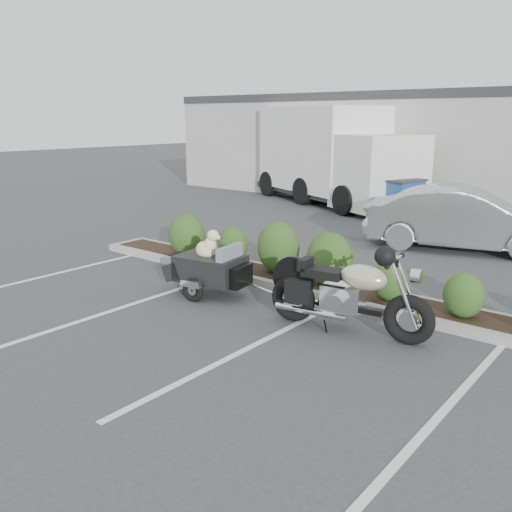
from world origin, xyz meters
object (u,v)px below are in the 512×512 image
Objects in this scene: pet_trailer at (210,267)px; delivery_truck at (334,158)px; dumpster at (390,197)px; motorcycle at (347,295)px; sedan at (465,219)px.

delivery_truck is (-3.89, 10.66, 1.16)m from pet_trailer.
delivery_truck reaches higher than dumpster.
motorcycle is 12.65m from delivery_truck.
delivery_truck is at bearing 168.15° from dumpster.
dumpster is at bearing -1.64° from delivery_truck.
delivery_truck is at bearing 113.38° from motorcycle.
pet_trailer is at bearing -46.47° from delivery_truck.
motorcycle is at bearing -54.67° from dumpster.
motorcycle is at bearing -34.49° from delivery_truck.
motorcycle is 2.79m from pet_trailer.
pet_trailer is 0.96× the size of dumpster.
delivery_truck reaches higher than sedan.
sedan is 0.57× the size of delivery_truck.
delivery_truck is at bearing 101.41° from pet_trailer.
sedan is 7.71m from delivery_truck.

